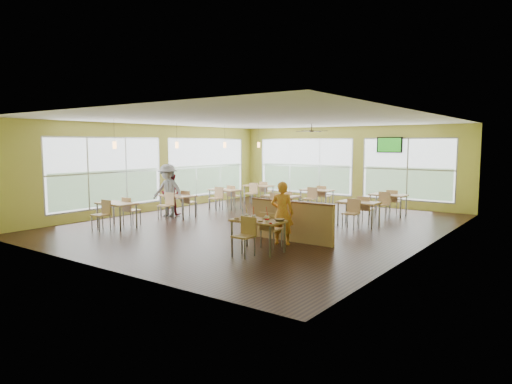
# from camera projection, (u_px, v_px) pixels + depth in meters

# --- Properties ---
(room) EXTENTS (12.00, 12.04, 3.20)m
(room) POSITION_uv_depth(u_px,v_px,m) (263.00, 173.00, 13.96)
(room) COLOR black
(room) RESTS_ON ground
(window_bays) EXTENTS (9.24, 10.24, 2.38)m
(window_bays) POSITION_uv_depth(u_px,v_px,m) (253.00, 170.00, 18.00)
(window_bays) COLOR white
(window_bays) RESTS_ON room
(main_table) EXTENTS (1.22, 1.52, 0.87)m
(main_table) POSITION_uv_depth(u_px,v_px,m) (258.00, 225.00, 10.48)
(main_table) COLOR tan
(main_table) RESTS_ON floor
(half_wall_divider) EXTENTS (2.40, 0.14, 1.04)m
(half_wall_divider) POSITION_uv_depth(u_px,v_px,m) (291.00, 221.00, 11.65)
(half_wall_divider) COLOR tan
(half_wall_divider) RESTS_ON floor
(dining_tables) EXTENTS (6.92, 8.72, 0.87)m
(dining_tables) POSITION_uv_depth(u_px,v_px,m) (267.00, 197.00, 16.05)
(dining_tables) COLOR tan
(dining_tables) RESTS_ON floor
(pendant_lights) EXTENTS (0.11, 7.31, 0.86)m
(pendant_lights) POSITION_uv_depth(u_px,v_px,m) (201.00, 145.00, 16.29)
(pendant_lights) COLOR #2D2119
(pendant_lights) RESTS_ON ceiling
(ceiling_fan) EXTENTS (1.25, 1.25, 0.29)m
(ceiling_fan) POSITION_uv_depth(u_px,v_px,m) (312.00, 131.00, 16.22)
(ceiling_fan) COLOR #2D2119
(ceiling_fan) RESTS_ON ceiling
(tv_backwall) EXTENTS (1.00, 0.07, 0.60)m
(tv_backwall) POSITION_uv_depth(u_px,v_px,m) (390.00, 145.00, 17.54)
(tv_backwall) COLOR black
(tv_backwall) RESTS_ON wall_back
(man_plaid) EXTENTS (0.68, 0.57, 1.57)m
(man_plaid) POSITION_uv_depth(u_px,v_px,m) (282.00, 213.00, 11.25)
(man_plaid) COLOR orange
(man_plaid) RESTS_ON floor
(patron_maroon) EXTENTS (0.88, 0.80, 1.47)m
(patron_maroon) POSITION_uv_depth(u_px,v_px,m) (171.00, 194.00, 15.91)
(patron_maroon) COLOR maroon
(patron_maroon) RESTS_ON floor
(patron_grey) EXTENTS (1.27, 0.89, 1.80)m
(patron_grey) POSITION_uv_depth(u_px,v_px,m) (168.00, 190.00, 15.62)
(patron_grey) COLOR slate
(patron_grey) RESTS_ON floor
(cup_blue) EXTENTS (0.08, 0.08, 0.30)m
(cup_blue) POSITION_uv_depth(u_px,v_px,m) (243.00, 217.00, 10.45)
(cup_blue) COLOR white
(cup_blue) RESTS_ON main_table
(cup_yellow) EXTENTS (0.11, 0.11, 0.38)m
(cup_yellow) POSITION_uv_depth(u_px,v_px,m) (246.00, 217.00, 10.36)
(cup_yellow) COLOR white
(cup_yellow) RESTS_ON main_table
(cup_red_near) EXTENTS (0.10, 0.10, 0.35)m
(cup_red_near) POSITION_uv_depth(u_px,v_px,m) (254.00, 218.00, 10.32)
(cup_red_near) COLOR white
(cup_red_near) RESTS_ON main_table
(cup_red_far) EXTENTS (0.10, 0.10, 0.37)m
(cup_red_far) POSITION_uv_depth(u_px,v_px,m) (267.00, 219.00, 10.13)
(cup_red_far) COLOR white
(cup_red_far) RESTS_ON main_table
(food_basket) EXTENTS (0.24, 0.24, 0.05)m
(food_basket) POSITION_uv_depth(u_px,v_px,m) (280.00, 220.00, 10.27)
(food_basket) COLOR black
(food_basket) RESTS_ON main_table
(ketchup_cup) EXTENTS (0.06, 0.06, 0.03)m
(ketchup_cup) POSITION_uv_depth(u_px,v_px,m) (271.00, 223.00, 9.91)
(ketchup_cup) COLOR #AB1300
(ketchup_cup) RESTS_ON main_table
(wrapper_left) EXTENTS (0.20, 0.18, 0.04)m
(wrapper_left) POSITION_uv_depth(u_px,v_px,m) (237.00, 218.00, 10.55)
(wrapper_left) COLOR tan
(wrapper_left) RESTS_ON main_table
(wrapper_mid) EXTENTS (0.24, 0.22, 0.05)m
(wrapper_mid) POSITION_uv_depth(u_px,v_px,m) (266.00, 218.00, 10.56)
(wrapper_mid) COLOR tan
(wrapper_mid) RESTS_ON main_table
(wrapper_right) EXTENTS (0.15, 0.14, 0.03)m
(wrapper_right) POSITION_uv_depth(u_px,v_px,m) (260.00, 221.00, 10.19)
(wrapper_right) COLOR tan
(wrapper_right) RESTS_ON main_table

